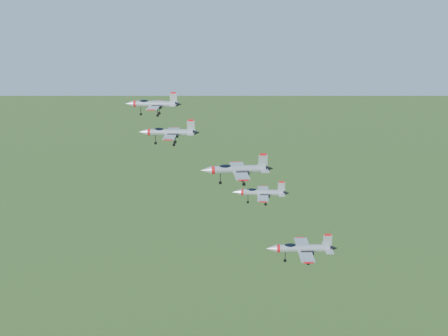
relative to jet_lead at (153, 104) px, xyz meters
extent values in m
cylinder|color=#B1B8BE|center=(0.34, -0.08, -0.03)|extent=(8.92, 3.29, 1.28)
cone|color=#B1B8BE|center=(-4.83, 1.15, -0.03)|extent=(2.02, 1.65, 1.28)
cone|color=black|center=(5.32, -1.27, -0.03)|extent=(1.59, 1.38, 1.09)
ellipsoid|color=black|center=(-1.76, 0.42, 0.45)|extent=(2.32, 1.40, 0.81)
cube|color=#B1B8BE|center=(-0.10, -2.81, -0.28)|extent=(3.20, 4.74, 0.14)
cube|color=#B1B8BE|center=(1.17, 2.55, -0.28)|extent=(3.20, 4.74, 0.14)
cube|color=#B1B8BE|center=(4.27, -1.02, 1.30)|extent=(1.46, 0.46, 2.07)
cube|color=red|center=(4.27, -1.02, 2.38)|extent=(1.09, 0.38, 0.34)
cylinder|color=#B1B8BE|center=(3.00, -6.52, -4.70)|extent=(9.30, 3.25, 1.33)
cone|color=#B1B8BE|center=(-2.41, -5.35, -4.70)|extent=(2.09, 1.69, 1.33)
cone|color=black|center=(8.21, -7.65, -4.70)|extent=(1.64, 1.41, 1.13)
ellipsoid|color=black|center=(0.80, -6.05, -4.20)|extent=(2.41, 1.41, 0.85)
cube|color=#B1B8BE|center=(2.59, -9.37, -4.96)|extent=(3.26, 4.91, 0.14)
cube|color=#B1B8BE|center=(3.81, -3.76, -4.96)|extent=(3.26, 4.91, 0.14)
cube|color=#B1B8BE|center=(7.11, -7.41, -3.32)|extent=(1.53, 0.45, 2.15)
cube|color=red|center=(7.11, -7.41, -2.19)|extent=(1.13, 0.38, 0.36)
cylinder|color=#B1B8BE|center=(12.16, -32.01, -5.34)|extent=(9.12, 1.95, 1.31)
cone|color=#B1B8BE|center=(6.74, -31.62, -5.34)|extent=(1.90, 1.43, 1.31)
cone|color=black|center=(17.38, -32.38, -5.34)|extent=(1.48, 1.21, 1.11)
ellipsoid|color=black|center=(9.95, -31.85, -4.85)|extent=(2.27, 1.10, 0.83)
cube|color=#B1B8BE|center=(12.16, -34.83, -5.59)|extent=(2.62, 4.58, 0.14)
cube|color=#B1B8BE|center=(12.56, -29.21, -5.59)|extent=(2.62, 4.58, 0.14)
cube|color=#B1B8BE|center=(16.27, -32.30, -3.98)|extent=(1.51, 0.23, 2.11)
cube|color=red|center=(16.27, -32.30, -2.88)|extent=(1.11, 0.22, 0.35)
cylinder|color=#B1B8BE|center=(22.28, -6.64, -18.70)|extent=(9.07, 3.32, 1.30)
cone|color=#B1B8BE|center=(17.02, -5.41, -18.70)|extent=(2.05, 1.68, 1.30)
cone|color=black|center=(27.35, -7.83, -18.70)|extent=(1.62, 1.40, 1.11)
ellipsoid|color=black|center=(20.14, -6.14, -18.21)|extent=(2.36, 1.41, 0.83)
cube|color=#B1B8BE|center=(21.84, -9.41, -18.95)|extent=(3.25, 4.82, 0.14)
cube|color=#B1B8BE|center=(23.12, -3.95, -18.95)|extent=(3.25, 4.82, 0.14)
cube|color=#B1B8BE|center=(26.28, -7.57, -17.34)|extent=(1.49, 0.46, 2.10)
cube|color=red|center=(26.28, -7.57, -16.24)|extent=(1.10, 0.39, 0.35)
cylinder|color=#B1B8BE|center=(26.02, -25.33, -23.67)|extent=(10.15, 2.96, 1.45)
cone|color=#B1B8BE|center=(20.06, -24.42, -23.67)|extent=(2.21, 1.74, 1.45)
cone|color=black|center=(31.76, -26.21, -23.67)|extent=(1.73, 1.46, 1.23)
ellipsoid|color=black|center=(23.59, -24.96, -23.12)|extent=(2.59, 1.40, 0.92)
cube|color=#B1B8BE|center=(25.77, -28.46, -23.95)|extent=(3.28, 5.25, 0.16)
cube|color=#B1B8BE|center=(26.71, -22.27, -23.95)|extent=(3.28, 5.25, 0.16)
cube|color=#B1B8BE|center=(30.54, -26.03, -22.16)|extent=(1.68, 0.39, 2.35)
cube|color=red|center=(30.54, -26.03, -20.93)|extent=(1.24, 0.34, 0.39)
camera|label=1|loc=(-6.76, -129.47, 25.00)|focal=50.00mm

